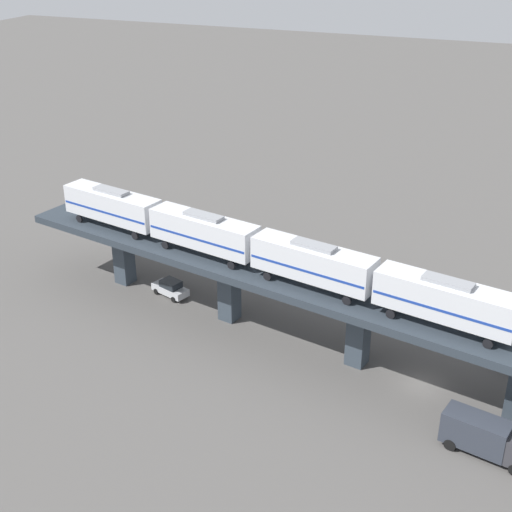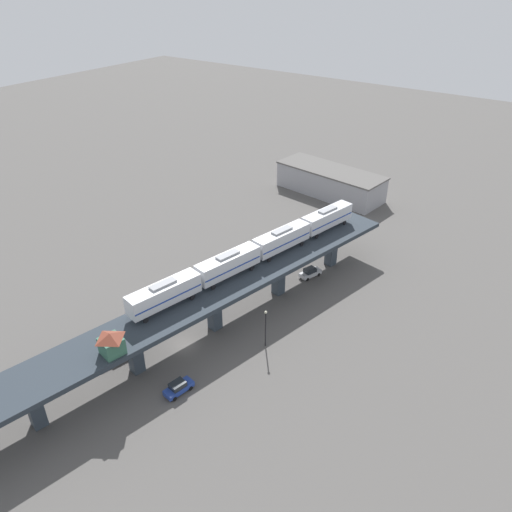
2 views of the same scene
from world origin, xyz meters
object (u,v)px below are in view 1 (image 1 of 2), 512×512
delivery_truck (486,436)px  street_lamp (372,280)px  street_car_silver (170,288)px  subway_train (256,246)px

delivery_truck → street_lamp: (18.20, 13.76, 2.35)m
delivery_truck → street_lamp: 22.94m
street_car_silver → street_lamp: size_ratio=0.68×
street_lamp → delivery_truck: bearing=-142.9°
delivery_truck → street_lamp: bearing=37.1°
subway_train → delivery_truck: bearing=-112.0°
delivery_truck → subway_train: bearing=68.0°
subway_train → street_lamp: bearing=-48.0°
subway_train → delivery_truck: subway_train is taller
street_car_silver → street_lamp: bearing=-78.7°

